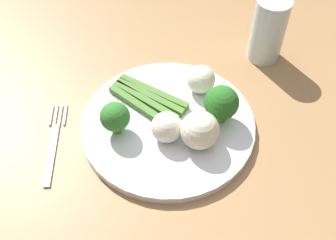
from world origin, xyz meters
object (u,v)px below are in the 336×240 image
Objects in this scene: cauliflower_edge at (167,127)px; water_glass at (268,30)px; asparagus_bundle at (147,99)px; broccoli_back_right at (221,103)px; cauliflower_right at (199,79)px; dining_table at (196,150)px; plate at (168,125)px; broccoli_front at (115,117)px; fork at (54,142)px; cauliflower_back at (203,130)px.

water_glass is at bearing 52.48° from cauliflower_edge.
broccoli_back_right reaches higher than asparagus_bundle.
dining_table is at bearing -86.79° from cauliflower_right.
asparagus_bundle is at bearing 165.58° from broccoli_back_right.
asparagus_bundle is at bearing -158.29° from cauliflower_right.
cauliflower_right reaches higher than asparagus_bundle.
plate is at bearing 90.03° from cauliflower_edge.
broccoli_back_right reaches higher than broccoli_front.
cauliflower_right is 0.30× the size of fork.
dining_table is 11.77× the size of water_glass.
asparagus_bundle is 0.86× the size of fork.
dining_table is 5.16× the size of plate.
plate is at bearing -17.03° from asparagus_bundle.
dining_table is 25.27× the size of broccoli_front.
cauliflower_back reaches higher than fork.
cauliflower_right reaches higher than fork.
cauliflower_edge is at bearing 172.91° from cauliflower_back.
broccoli_front is at bearing -139.49° from water_glass.
cauliflower_edge is 0.19m from fork.
broccoli_front reaches higher than plate.
asparagus_bundle is at bearing -144.72° from water_glass.
fork reaches higher than dining_table.
cauliflower_back is 0.12m from cauliflower_right.
cauliflower_back is 1.23× the size of cauliflower_right.
broccoli_front reaches higher than asparagus_bundle.
plate is at bearing 16.19° from broccoli_front.
broccoli_front is (-0.04, -0.07, 0.03)m from asparagus_bundle.
plate is 4.90× the size of broccoli_front.
plate is at bearing -83.05° from fork.
water_glass is at bearing 48.28° from plate.
asparagus_bundle is at bearing -65.31° from fork.
asparagus_bundle is 0.17m from fork.
cauliflower_back is 0.24m from fork.
dining_table is 24.35× the size of cauliflower_back.
broccoli_back_right is at bearing 8.13° from plate.
plate is at bearing -121.73° from cauliflower_right.
fork is at bearing -166.61° from plate.
asparagus_bundle is 0.09m from cauliflower_edge.
cauliflower_right reaches higher than plate.
cauliflower_right is (-0.00, 0.05, 0.13)m from dining_table.
cauliflower_edge is at bearing -92.47° from fork.
cauliflower_edge is (-0.08, -0.04, -0.01)m from broccoli_back_right.
cauliflower_edge is 0.28m from water_glass.
cauliflower_right is (0.09, 0.03, 0.02)m from asparagus_bundle.
fork is at bearing -168.89° from broccoli_front.
dining_table is 21.54× the size of broccoli_back_right.
broccoli_front is at bearing -160.08° from dining_table.
broccoli_back_right is 0.42× the size of fork.
cauliflower_back is 0.48× the size of water_glass.
dining_table is at bearing 19.92° from broccoli_front.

